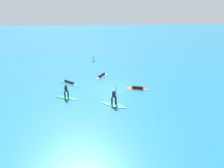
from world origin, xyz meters
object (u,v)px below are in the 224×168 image
(surfer_on_blue_board, at_px, (69,82))
(surfer_on_teal_board, at_px, (114,101))
(surfer_on_white_board, at_px, (102,76))
(surfer_on_green_board, at_px, (66,95))
(surfer_on_orange_board, at_px, (137,88))
(marker_buoy, at_px, (93,60))

(surfer_on_blue_board, height_order, surfer_on_teal_board, surfer_on_teal_board)
(surfer_on_white_board, relative_size, surfer_on_teal_board, 0.88)
(surfer_on_green_board, relative_size, surfer_on_teal_board, 0.92)
(surfer_on_green_board, xyz_separation_m, surfer_on_white_board, (3.91, 6.66, -0.28))
(surfer_on_orange_board, xyz_separation_m, surfer_on_white_board, (-4.50, 4.47, 0.00))
(surfer_on_blue_board, height_order, marker_buoy, marker_buoy)
(surfer_on_green_board, height_order, marker_buoy, surfer_on_green_board)
(surfer_on_green_board, relative_size, marker_buoy, 2.30)
(surfer_on_orange_board, distance_m, surfer_on_blue_board, 9.11)
(surfer_on_green_board, bearing_deg, surfer_on_orange_board, 32.87)
(marker_buoy, bearing_deg, surfer_on_green_board, -98.92)
(surfer_on_green_board, xyz_separation_m, marker_buoy, (2.22, 14.17, -0.20))
(surfer_on_orange_board, xyz_separation_m, surfer_on_teal_board, (-3.07, -3.97, 0.29))
(surfer_on_green_board, bearing_deg, surfer_on_white_board, 77.85)
(surfer_on_orange_board, bearing_deg, surfer_on_white_board, -31.83)
(surfer_on_orange_board, height_order, marker_buoy, marker_buoy)
(surfer_on_green_board, distance_m, surfer_on_white_board, 7.73)
(surfer_on_white_board, height_order, marker_buoy, marker_buoy)
(surfer_on_green_board, bearing_deg, surfer_on_teal_board, -0.20)
(surfer_on_green_board, bearing_deg, surfer_on_blue_board, 114.36)
(surfer_on_blue_board, bearing_deg, surfer_on_teal_board, 169.71)
(marker_buoy, bearing_deg, surfer_on_orange_board, -62.72)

